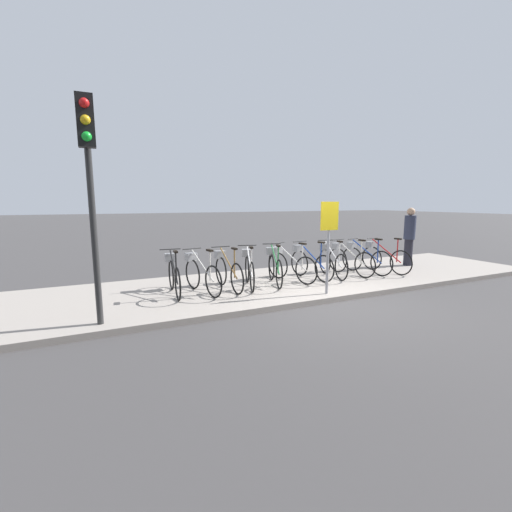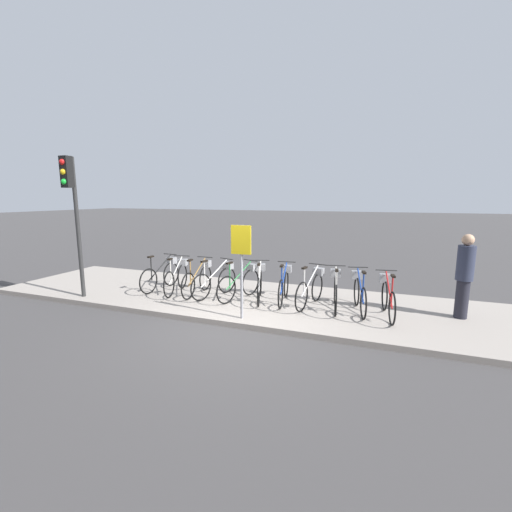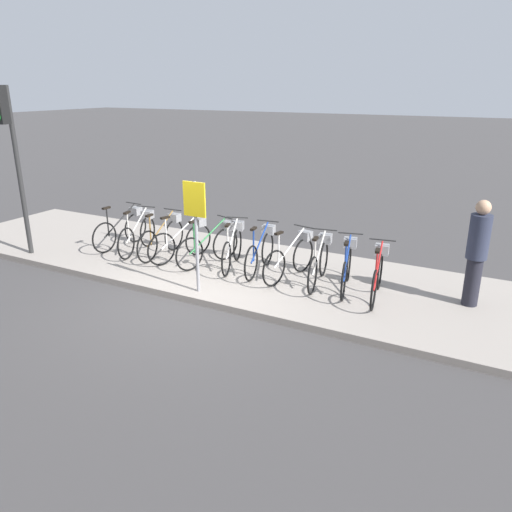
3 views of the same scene
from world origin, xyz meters
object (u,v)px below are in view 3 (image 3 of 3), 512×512
object	(u,v)px
parked_bicycle_8	(320,260)
parked_bicycle_10	(378,273)
parked_bicycle_0	(123,228)
parked_bicycle_7	(292,256)
parked_bicycle_9	(347,265)
parked_bicycle_2	(164,235)
sign_post	(195,218)
parked_bicycle_1	(139,232)
parked_bicycle_5	(233,246)
pedestrian	(477,251)
parked_bicycle_3	(184,239)
parked_bicycle_6	(261,250)
traffic_light	(9,136)
parked_bicycle_4	(211,243)

from	to	relation	value
parked_bicycle_8	parked_bicycle_10	size ratio (longest dim) A/B	1.00
parked_bicycle_0	parked_bicycle_10	size ratio (longest dim) A/B	1.01
parked_bicycle_7	parked_bicycle_9	world-z (taller)	same
parked_bicycle_8	parked_bicycle_10	bearing A→B (deg)	-7.38
parked_bicycle_8	parked_bicycle_9	distance (m)	0.54
parked_bicycle_2	parked_bicycle_8	size ratio (longest dim) A/B	1.01
sign_post	parked_bicycle_9	bearing A→B (deg)	31.55
parked_bicycle_1	parked_bicycle_2	size ratio (longest dim) A/B	0.98
parked_bicycle_5	pedestrian	size ratio (longest dim) A/B	0.88
pedestrian	parked_bicycle_9	bearing A→B (deg)	-172.04
parked_bicycle_3	sign_post	size ratio (longest dim) A/B	0.79
parked_bicycle_2	parked_bicycle_6	distance (m)	2.34
parked_bicycle_7	parked_bicycle_9	distance (m)	1.10
parked_bicycle_5	traffic_light	xyz separation A→B (m)	(-4.41, -1.50, 2.10)
parked_bicycle_0	parked_bicycle_9	world-z (taller)	same
parked_bicycle_7	parked_bicycle_1	bearing A→B (deg)	-177.90
parked_bicycle_7	pedestrian	size ratio (longest dim) A/B	0.90
parked_bicycle_8	parked_bicycle_9	size ratio (longest dim) A/B	1.01
parked_bicycle_1	pedestrian	xyz separation A→B (m)	(6.85, 0.40, 0.52)
parked_bicycle_9	parked_bicycle_8	bearing A→B (deg)	178.42
parked_bicycle_2	parked_bicycle_10	xyz separation A→B (m)	(4.72, -0.07, 0.00)
parked_bicycle_7	parked_bicycle_8	distance (m)	0.57
parked_bicycle_0	parked_bicycle_10	bearing A→B (deg)	-1.34
parked_bicycle_2	parked_bicycle_7	xyz separation A→B (m)	(3.02, 0.09, 0.00)
parked_bicycle_1	parked_bicycle_0	bearing A→B (deg)	168.46
parked_bicycle_1	parked_bicycle_6	bearing A→B (deg)	3.37
sign_post	parked_bicycle_0	bearing A→B (deg)	154.89
parked_bicycle_10	parked_bicycle_0	bearing A→B (deg)	178.66
parked_bicycle_5	parked_bicycle_10	size ratio (longest dim) A/B	0.97
parked_bicycle_3	parked_bicycle_8	world-z (taller)	same
parked_bicycle_6	parked_bicycle_8	xyz separation A→B (m)	(1.25, -0.05, 0.00)
parked_bicycle_1	parked_bicycle_2	bearing A→B (deg)	4.22
parked_bicycle_5	parked_bicycle_7	bearing A→B (deg)	-0.36
parked_bicycle_0	parked_bicycle_1	xyz separation A→B (m)	(0.57, -0.12, 0.00)
parked_bicycle_5	parked_bicycle_7	xyz separation A→B (m)	(1.32, -0.01, 0.00)
parked_bicycle_8	sign_post	xyz separation A→B (m)	(-1.77, -1.43, 0.92)
parked_bicycle_2	parked_bicycle_4	bearing A→B (deg)	0.03
parked_bicycle_1	parked_bicycle_7	size ratio (longest dim) A/B	1.00
parked_bicycle_9	parked_bicycle_5	bearing A→B (deg)	179.21
parked_bicycle_2	parked_bicycle_10	distance (m)	4.72
parked_bicycle_0	parked_bicycle_4	xyz separation A→B (m)	(2.45, -0.07, 0.00)
parked_bicycle_3	parked_bicycle_6	bearing A→B (deg)	4.50
parked_bicycle_5	pedestrian	distance (m)	4.54
parked_bicycle_5	pedestrian	bearing A→B (deg)	3.28
parked_bicycle_0	parked_bicycle_5	xyz separation A→B (m)	(2.91, 0.03, 0.00)
parked_bicycle_9	parked_bicycle_10	distance (m)	0.62
parked_bicycle_1	parked_bicycle_6	xyz separation A→B (m)	(2.98, 0.18, 0.00)
parked_bicycle_1	parked_bicycle_8	size ratio (longest dim) A/B	0.99
parked_bicycle_3	sign_post	xyz separation A→B (m)	(1.27, -1.34, 0.92)
parked_bicycle_0	parked_bicycle_7	distance (m)	4.23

